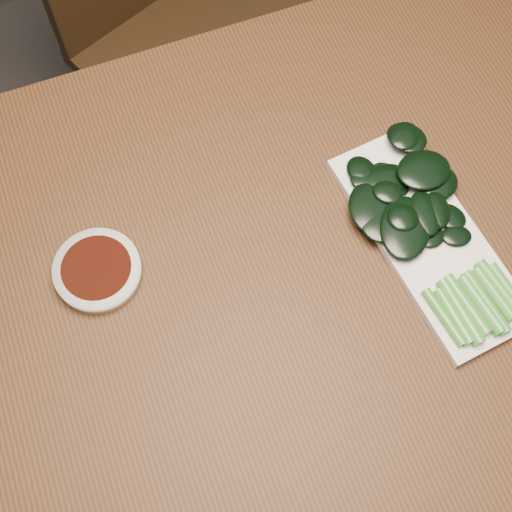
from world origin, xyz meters
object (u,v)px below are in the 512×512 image
Objects in this scene: chair_far at (196,19)px; serving_plate at (429,239)px; gai_lan at (425,226)px; sauce_bowl at (98,271)px; table at (279,286)px.

chair_far is 0.75m from serving_plate.
serving_plate is at bearing -73.49° from gai_lan.
sauce_bowl is at bearing 167.13° from gai_lan.
sauce_bowl reaches higher than serving_plate.
chair_far is at bearing 98.96° from gai_lan.
chair_far reaches higher than serving_plate.
sauce_bowl is at bearing 161.96° from table.
sauce_bowl is (-0.31, -0.58, 0.27)m from chair_far.
chair_far is at bearing 82.60° from table.
gai_lan is (0.42, -0.10, 0.01)m from sauce_bowl.
serving_plate is at bearing -10.23° from table.
serving_plate is at bearing -102.95° from chair_far.
chair_far is 2.69× the size of gai_lan.
gai_lan is at bearing 106.51° from serving_plate.
sauce_bowl is at bearing -140.01° from chair_far.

